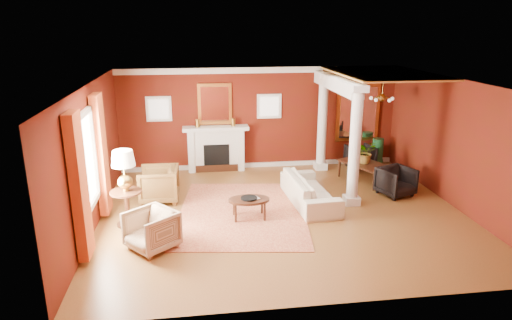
{
  "coord_description": "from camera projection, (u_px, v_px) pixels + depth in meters",
  "views": [
    {
      "loc": [
        -1.87,
        -9.27,
        4.1
      ],
      "look_at": [
        -0.55,
        0.38,
        1.15
      ],
      "focal_mm": 32.0,
      "sensor_mm": 36.0,
      "label": 1
    }
  ],
  "objects": [
    {
      "name": "chandelier",
      "position": [
        382.0,
        98.0,
        11.65
      ],
      "size": [
        0.6,
        0.62,
        0.75
      ],
      "color": "#A98435",
      "rests_on": "room_shell"
    },
    {
      "name": "base_trim",
      "position": [
        260.0,
        165.0,
        13.49
      ],
      "size": [
        8.0,
        0.08,
        0.12
      ],
      "primitive_type": "cube",
      "color": "silver",
      "rests_on": "ground"
    },
    {
      "name": "ground",
      "position": [
        283.0,
        213.0,
        10.22
      ],
      "size": [
        8.0,
        8.0,
        0.0
      ],
      "primitive_type": "plane",
      "color": "brown",
      "rests_on": "ground"
    },
    {
      "name": "flank_window_left",
      "position": [
        159.0,
        109.0,
        12.61
      ],
      "size": [
        0.7,
        0.07,
        0.7
      ],
      "color": "silver",
      "rests_on": "room_shell"
    },
    {
      "name": "side_table",
      "position": [
        124.0,
        175.0,
        9.31
      ],
      "size": [
        0.65,
        0.65,
        1.63
      ],
      "rotation": [
        0.0,
        0.0,
        0.01
      ],
      "color": "black",
      "rests_on": "ground"
    },
    {
      "name": "flank_window_right",
      "position": [
        269.0,
        106.0,
        13.02
      ],
      "size": [
        0.7,
        0.07,
        0.7
      ],
      "color": "silver",
      "rests_on": "room_shell"
    },
    {
      "name": "dining_chair_far",
      "position": [
        360.0,
        155.0,
        13.33
      ],
      "size": [
        0.81,
        0.78,
        0.73
      ],
      "primitive_type": "imported",
      "rotation": [
        0.0,
        0.0,
        3.31
      ],
      "color": "black",
      "rests_on": "ground"
    },
    {
      "name": "coffee_book",
      "position": [
        252.0,
        194.0,
        9.78
      ],
      "size": [
        0.15,
        0.07,
        0.21
      ],
      "primitive_type": "imported",
      "rotation": [
        0.0,
        0.0,
        0.37
      ],
      "color": "black",
      "rests_on": "coffee_table"
    },
    {
      "name": "fireplace",
      "position": [
        216.0,
        148.0,
        13.01
      ],
      "size": [
        1.85,
        0.42,
        1.29
      ],
      "color": "silver",
      "rests_on": "ground"
    },
    {
      "name": "sofa",
      "position": [
        310.0,
        186.0,
        10.67
      ],
      "size": [
        0.78,
        2.26,
        0.87
      ],
      "primitive_type": "imported",
      "rotation": [
        0.0,
        0.0,
        1.63
      ],
      "color": "beige",
      "rests_on": "ground"
    },
    {
      "name": "dining_table",
      "position": [
        366.0,
        167.0,
        12.17
      ],
      "size": [
        1.05,
        1.5,
        0.79
      ],
      "primitive_type": "imported",
      "rotation": [
        0.0,
        0.0,
        2.01
      ],
      "color": "black",
      "rests_on": "ground"
    },
    {
      "name": "crown_trim",
      "position": [
        261.0,
        70.0,
        12.68
      ],
      "size": [
        8.0,
        0.08,
        0.16
      ],
      "primitive_type": "cube",
      "color": "silver",
      "rests_on": "room_shell"
    },
    {
      "name": "amber_ceiling",
      "position": [
        383.0,
        73.0,
        11.42
      ],
      "size": [
        2.3,
        3.4,
        0.04
      ],
      "primitive_type": "cube",
      "color": "gold",
      "rests_on": "room_shell"
    },
    {
      "name": "column_back",
      "position": [
        322.0,
        121.0,
        12.87
      ],
      "size": [
        0.36,
        0.36,
        2.8
      ],
      "color": "silver",
      "rests_on": "ground"
    },
    {
      "name": "room_shell",
      "position": [
        284.0,
        125.0,
        9.64
      ],
      "size": [
        8.04,
        7.04,
        2.92
      ],
      "color": "#58110C",
      "rests_on": "ground"
    },
    {
      "name": "left_window",
      "position": [
        90.0,
        168.0,
        8.73
      ],
      "size": [
        0.21,
        2.55,
        2.6
      ],
      "color": "white",
      "rests_on": "room_shell"
    },
    {
      "name": "dining_chair_near",
      "position": [
        396.0,
        180.0,
        11.18
      ],
      "size": [
        0.95,
        0.92,
        0.77
      ],
      "primitive_type": "imported",
      "rotation": [
        0.0,
        0.0,
        0.36
      ],
      "color": "black",
      "rests_on": "ground"
    },
    {
      "name": "dining_mirror",
      "position": [
        358.0,
        113.0,
        13.42
      ],
      "size": [
        1.3,
        0.07,
        1.7
      ],
      "color": "gold",
      "rests_on": "room_shell"
    },
    {
      "name": "header_beam",
      "position": [
        336.0,
        83.0,
        11.48
      ],
      "size": [
        0.3,
        3.2,
        0.32
      ],
      "primitive_type": "cube",
      "color": "silver",
      "rests_on": "column_front"
    },
    {
      "name": "overmantel_mirror",
      "position": [
        215.0,
        104.0,
        12.78
      ],
      "size": [
        0.95,
        0.07,
        1.15
      ],
      "color": "gold",
      "rests_on": "fireplace"
    },
    {
      "name": "armchair_stripe",
      "position": [
        151.0,
        228.0,
        8.5
      ],
      "size": [
        1.1,
        1.1,
        0.83
      ],
      "primitive_type": "imported",
      "rotation": [
        0.0,
        0.0,
        -0.86
      ],
      "color": "tan",
      "rests_on": "ground"
    },
    {
      "name": "green_urn",
      "position": [
        377.0,
        156.0,
        13.41
      ],
      "size": [
        0.36,
        0.36,
        0.86
      ],
      "color": "#164421",
      "rests_on": "ground"
    },
    {
      "name": "potted_plant",
      "position": [
        366.0,
        144.0,
        12.01
      ],
      "size": [
        0.68,
        0.72,
        0.47
      ],
      "primitive_type": "imported",
      "rotation": [
        0.0,
        0.0,
        0.26
      ],
      "color": "#26591E",
      "rests_on": "dining_table"
    },
    {
      "name": "column_front",
      "position": [
        355.0,
        145.0,
        10.31
      ],
      "size": [
        0.36,
        0.36,
        2.8
      ],
      "color": "silver",
      "rests_on": "ground"
    },
    {
      "name": "armchair_leopard",
      "position": [
        159.0,
        183.0,
        10.8
      ],
      "size": [
        0.86,
        0.92,
        0.92
      ],
      "primitive_type": "imported",
      "rotation": [
        0.0,
        0.0,
        -1.6
      ],
      "color": "black",
      "rests_on": "ground"
    },
    {
      "name": "coffee_table",
      "position": [
        249.0,
        201.0,
        9.83
      ],
      "size": [
        0.89,
        0.89,
        0.45
      ],
      "rotation": [
        0.0,
        0.0,
        0.35
      ],
      "color": "black",
      "rests_on": "ground"
    },
    {
      "name": "rug",
      "position": [
        242.0,
        212.0,
        10.24
      ],
      "size": [
        3.26,
        4.06,
        0.01
      ],
      "primitive_type": "cube",
      "rotation": [
        0.0,
        0.0,
        -0.13
      ],
      "color": "maroon",
      "rests_on": "ground"
    }
  ]
}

